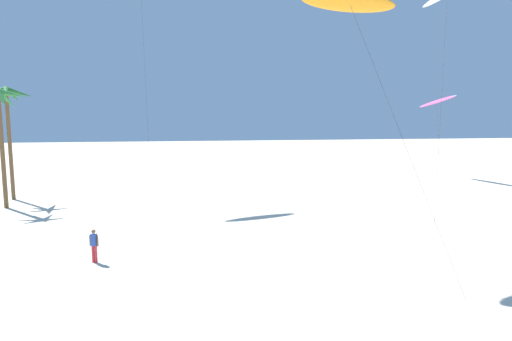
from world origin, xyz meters
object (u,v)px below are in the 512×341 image
Objects in this scene: palm_tree_1 at (7,107)px; flying_kite_1 at (350,2)px; person_foreground_walker at (94,244)px; flying_kite_0 at (437,102)px.

flying_kite_1 is (23.99, -20.15, 4.92)m from palm_tree_1.
flying_kite_1 is 18.30m from person_foreground_walker.
flying_kite_1 is (-23.26, -25.65, 3.77)m from flying_kite_0.
palm_tree_1 is 23.47m from person_foreground_walker.
flying_kite_1 is at bearing -40.03° from palm_tree_1.
palm_tree_1 reaches higher than person_foreground_walker.
palm_tree_1 is at bearing 118.52° from person_foreground_walker.
flying_kite_0 is at bearing 34.33° from person_foreground_walker.
flying_kite_0 is 6.07× the size of person_foreground_walker.
flying_kite_0 is 0.76× the size of flying_kite_1.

